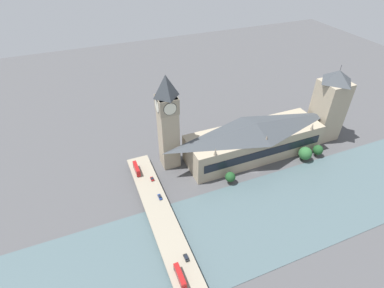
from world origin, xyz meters
name	(u,v)px	position (x,y,z in m)	size (l,w,h in m)	color
ground_plane	(255,171)	(0.00, 0.00, 0.00)	(600.00, 600.00, 0.00)	#4C4C4F
river_water	(287,209)	(-36.03, 0.00, 0.15)	(60.06, 360.00, 0.30)	#4C6066
parliament_hall	(254,139)	(17.24, -8.00, 13.46)	(28.95, 98.99, 27.09)	tan
clock_tower	(168,120)	(30.42, 51.37, 36.32)	(12.95, 12.95, 67.41)	tan
victoria_tower	(329,105)	(17.30, -71.02, 27.68)	(19.05, 19.05, 59.36)	tan
road_bridge	(173,245)	(-36.03, 72.58, 3.72)	(152.12, 14.69, 4.61)	gray
double_decker_bus_lead	(180,276)	(-55.00, 75.54, 7.25)	(11.81, 2.51, 4.76)	red
double_decker_bus_mid	(137,169)	(25.52, 76.23, 7.35)	(11.75, 2.46, 4.99)	red
car_northbound_lead	(186,258)	(-46.32, 69.03, 5.32)	(4.21, 1.92, 1.42)	black
car_northbound_mid	(160,197)	(-2.56, 69.04, 5.32)	(4.65, 1.76, 1.42)	navy
car_northbound_tail	(152,179)	(14.32, 68.96, 5.25)	(3.80, 1.92, 1.29)	maroon
tree_embankment_near	(318,150)	(-2.37, -50.56, 5.63)	(7.32, 7.32, 9.30)	brown
tree_embankment_mid	(305,153)	(-2.68, -38.87, 6.19)	(9.41, 9.41, 10.90)	brown
tree_embankment_far	(230,177)	(-3.20, 21.45, 5.28)	(6.77, 6.77, 8.68)	brown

